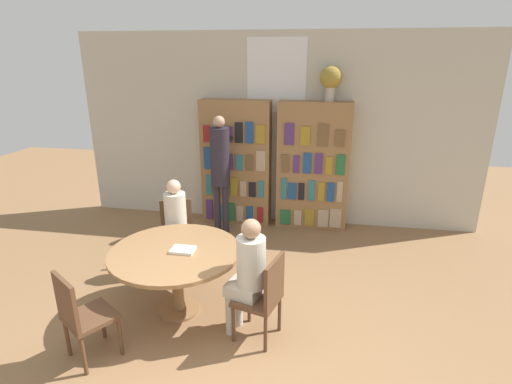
{
  "coord_description": "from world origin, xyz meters",
  "views": [
    {
      "loc": [
        0.77,
        -2.51,
        2.65
      ],
      "look_at": [
        -0.02,
        2.05,
        1.05
      ],
      "focal_mm": 28.0,
      "sensor_mm": 36.0,
      "label": 1
    }
  ],
  "objects_px": {
    "reading_table": "(176,259)",
    "seated_reader_left": "(176,222)",
    "bookshelf_left": "(236,163)",
    "seated_reader_right": "(247,270)",
    "chair_near_camera": "(81,314)",
    "chair_left_side": "(177,231)",
    "librarian_standing": "(220,164)",
    "flower_vase": "(331,79)",
    "chair_far_side": "(264,295)",
    "bookshelf_right": "(313,167)"
  },
  "relations": [
    {
      "from": "chair_far_side",
      "to": "seated_reader_left",
      "type": "relative_size",
      "value": 0.72
    },
    {
      "from": "bookshelf_left",
      "to": "librarian_standing",
      "type": "xyz_separation_m",
      "value": [
        -0.13,
        -0.5,
        0.12
      ]
    },
    {
      "from": "reading_table",
      "to": "chair_left_side",
      "type": "bearing_deg",
      "value": 110.2
    },
    {
      "from": "chair_near_camera",
      "to": "chair_far_side",
      "type": "bearing_deg",
      "value": 54.0
    },
    {
      "from": "bookshelf_left",
      "to": "chair_left_side",
      "type": "bearing_deg",
      "value": -104.78
    },
    {
      "from": "flower_vase",
      "to": "librarian_standing",
      "type": "height_order",
      "value": "flower_vase"
    },
    {
      "from": "reading_table",
      "to": "seated_reader_left",
      "type": "distance_m",
      "value": 0.84
    },
    {
      "from": "bookshelf_right",
      "to": "flower_vase",
      "type": "height_order",
      "value": "flower_vase"
    },
    {
      "from": "flower_vase",
      "to": "seated_reader_right",
      "type": "height_order",
      "value": "flower_vase"
    },
    {
      "from": "chair_near_camera",
      "to": "seated_reader_right",
      "type": "relative_size",
      "value": 0.71
    },
    {
      "from": "chair_far_side",
      "to": "librarian_standing",
      "type": "height_order",
      "value": "librarian_standing"
    },
    {
      "from": "chair_near_camera",
      "to": "seated_reader_left",
      "type": "distance_m",
      "value": 1.67
    },
    {
      "from": "bookshelf_left",
      "to": "seated_reader_left",
      "type": "height_order",
      "value": "bookshelf_left"
    },
    {
      "from": "bookshelf_right",
      "to": "chair_far_side",
      "type": "height_order",
      "value": "bookshelf_right"
    },
    {
      "from": "bookshelf_left",
      "to": "chair_near_camera",
      "type": "distance_m",
      "value": 3.52
    },
    {
      "from": "bookshelf_left",
      "to": "seated_reader_left",
      "type": "bearing_deg",
      "value": -101.55
    },
    {
      "from": "bookshelf_right",
      "to": "librarian_standing",
      "type": "height_order",
      "value": "bookshelf_right"
    },
    {
      "from": "bookshelf_left",
      "to": "librarian_standing",
      "type": "height_order",
      "value": "bookshelf_left"
    },
    {
      "from": "flower_vase",
      "to": "reading_table",
      "type": "relative_size",
      "value": 0.37
    },
    {
      "from": "chair_near_camera",
      "to": "librarian_standing",
      "type": "height_order",
      "value": "librarian_standing"
    },
    {
      "from": "chair_left_side",
      "to": "chair_near_camera",
      "type": "bearing_deg",
      "value": 63.0
    },
    {
      "from": "reading_table",
      "to": "chair_left_side",
      "type": "height_order",
      "value": "chair_left_side"
    },
    {
      "from": "seated_reader_left",
      "to": "chair_left_side",
      "type": "bearing_deg",
      "value": -90.0
    },
    {
      "from": "seated_reader_left",
      "to": "chair_far_side",
      "type": "bearing_deg",
      "value": 119.82
    },
    {
      "from": "bookshelf_right",
      "to": "chair_near_camera",
      "type": "relative_size",
      "value": 2.25
    },
    {
      "from": "reading_table",
      "to": "chair_near_camera",
      "type": "xyz_separation_m",
      "value": [
        -0.57,
        -0.85,
        -0.14
      ]
    },
    {
      "from": "reading_table",
      "to": "chair_far_side",
      "type": "relative_size",
      "value": 1.54
    },
    {
      "from": "bookshelf_right",
      "to": "seated_reader_left",
      "type": "relative_size",
      "value": 1.63
    },
    {
      "from": "chair_left_side",
      "to": "chair_far_side",
      "type": "relative_size",
      "value": 1.0
    },
    {
      "from": "bookshelf_left",
      "to": "reading_table",
      "type": "xyz_separation_m",
      "value": [
        -0.08,
        -2.58,
        -0.37
      ]
    },
    {
      "from": "chair_near_camera",
      "to": "chair_far_side",
      "type": "xyz_separation_m",
      "value": [
        1.55,
        0.57,
        0.0
      ]
    },
    {
      "from": "bookshelf_right",
      "to": "seated_reader_left",
      "type": "distance_m",
      "value": 2.41
    },
    {
      "from": "flower_vase",
      "to": "chair_far_side",
      "type": "bearing_deg",
      "value": -100.33
    },
    {
      "from": "bookshelf_left",
      "to": "seated_reader_right",
      "type": "distance_m",
      "value": 2.91
    },
    {
      "from": "flower_vase",
      "to": "chair_left_side",
      "type": "relative_size",
      "value": 0.57
    },
    {
      "from": "flower_vase",
      "to": "seated_reader_left",
      "type": "height_order",
      "value": "flower_vase"
    },
    {
      "from": "seated_reader_left",
      "to": "chair_near_camera",
      "type": "bearing_deg",
      "value": 60.18
    },
    {
      "from": "flower_vase",
      "to": "chair_near_camera",
      "type": "bearing_deg",
      "value": -121.1
    },
    {
      "from": "flower_vase",
      "to": "librarian_standing",
      "type": "bearing_deg",
      "value": -161.96
    },
    {
      "from": "flower_vase",
      "to": "chair_near_camera",
      "type": "height_order",
      "value": "flower_vase"
    },
    {
      "from": "chair_left_side",
      "to": "seated_reader_right",
      "type": "xyz_separation_m",
      "value": [
        1.16,
        -1.18,
        0.22
      ]
    },
    {
      "from": "bookshelf_left",
      "to": "seated_reader_left",
      "type": "distance_m",
      "value": 1.85
    },
    {
      "from": "reading_table",
      "to": "seated_reader_left",
      "type": "relative_size",
      "value": 1.11
    },
    {
      "from": "bookshelf_right",
      "to": "librarian_standing",
      "type": "xyz_separation_m",
      "value": [
        -1.35,
        -0.5,
        0.12
      ]
    },
    {
      "from": "reading_table",
      "to": "librarian_standing",
      "type": "height_order",
      "value": "librarian_standing"
    },
    {
      "from": "bookshelf_left",
      "to": "chair_near_camera",
      "type": "height_order",
      "value": "bookshelf_left"
    },
    {
      "from": "seated_reader_left",
      "to": "librarian_standing",
      "type": "relative_size",
      "value": 0.67
    },
    {
      "from": "bookshelf_left",
      "to": "chair_far_side",
      "type": "distance_m",
      "value": 3.03
    },
    {
      "from": "reading_table",
      "to": "chair_near_camera",
      "type": "height_order",
      "value": "chair_near_camera"
    },
    {
      "from": "chair_left_side",
      "to": "chair_far_side",
      "type": "bearing_deg",
      "value": 117.0
    }
  ]
}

